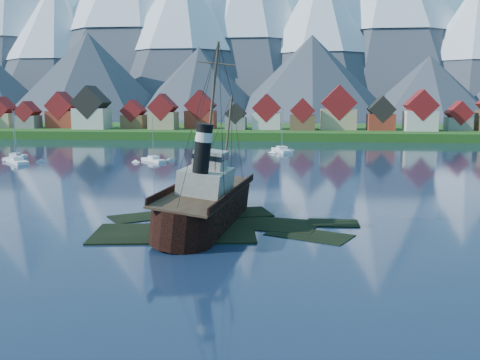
# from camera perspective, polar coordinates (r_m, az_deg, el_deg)

# --- Properties ---
(ground) EXTENTS (1400.00, 1400.00, 0.00)m
(ground) POSITION_cam_1_polar(r_m,az_deg,el_deg) (61.76, -3.84, -5.37)
(ground) COLOR #16243E
(ground) RESTS_ON ground
(shoal) EXTENTS (31.71, 21.24, 1.14)m
(shoal) POSITION_cam_1_polar(r_m,az_deg,el_deg) (63.63, -1.92, -5.26)
(shoal) COLOR black
(shoal) RESTS_ON ground
(shore_bank) EXTENTS (600.00, 80.00, 3.20)m
(shore_bank) POSITION_cam_1_polar(r_m,az_deg,el_deg) (229.71, 3.60, 4.91)
(shore_bank) COLOR #1A4313
(shore_bank) RESTS_ON ground
(seawall) EXTENTS (600.00, 2.50, 2.00)m
(seawall) POSITION_cam_1_polar(r_m,az_deg,el_deg) (191.85, 3.07, 4.17)
(seawall) COLOR #3F3D38
(seawall) RESTS_ON ground
(town) EXTENTS (250.96, 16.69, 17.30)m
(town) POSITION_cam_1_polar(r_m,az_deg,el_deg) (215.72, -5.49, 7.03)
(town) COLOR maroon
(town) RESTS_ON ground
(mountains) EXTENTS (965.00, 340.00, 205.00)m
(mountains) POSITION_cam_1_polar(r_m,az_deg,el_deg) (545.45, 5.21, 16.46)
(mountains) COLOR #2D333D
(mountains) RESTS_ON ground
(tugboat_wreck) EXTENTS (6.56, 28.28, 22.41)m
(tugboat_wreck) POSITION_cam_1_polar(r_m,az_deg,el_deg) (65.10, -3.58, -2.10)
(tugboat_wreck) COLOR black
(tugboat_wreck) RESTS_ON ground
(sailboat_a) EXTENTS (9.02, 9.33, 12.68)m
(sailboat_a) POSITION_cam_1_polar(r_m,az_deg,el_deg) (135.96, -22.68, 1.79)
(sailboat_a) COLOR white
(sailboat_a) RESTS_ON ground
(sailboat_b) EXTENTS (2.53, 8.92, 12.82)m
(sailboat_b) POSITION_cam_1_polar(r_m,az_deg,el_deg) (144.96, -22.84, 2.18)
(sailboat_b) COLOR white
(sailboat_b) RESTS_ON ground
(sailboat_c) EXTENTS (7.56, 7.62, 11.07)m
(sailboat_c) POSITION_cam_1_polar(r_m,az_deg,el_deg) (130.40, -9.21, 2.07)
(sailboat_c) COLOR white
(sailboat_c) RESTS_ON ground
(sailboat_e) EXTENTS (6.48, 11.55, 13.07)m
(sailboat_e) POSITION_cam_1_polar(r_m,az_deg,el_deg) (152.85, 4.49, 3.12)
(sailboat_e) COLOR white
(sailboat_e) RESTS_ON ground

